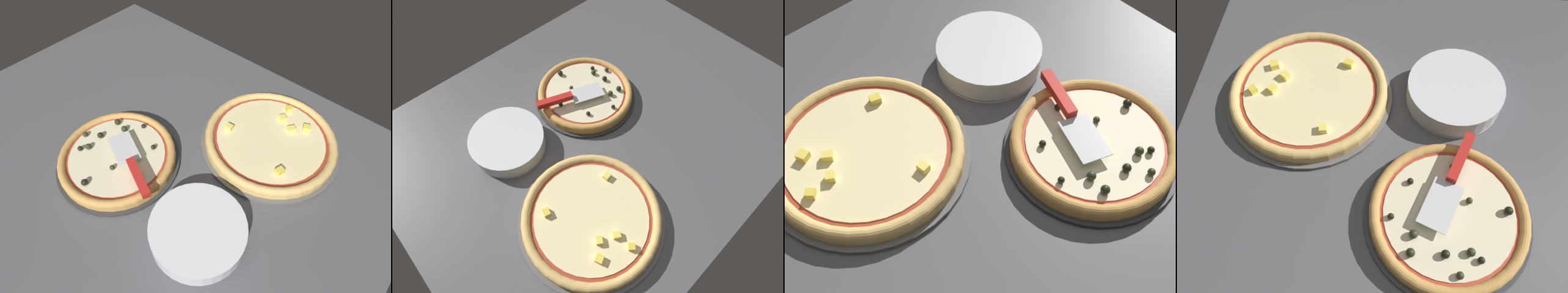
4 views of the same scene
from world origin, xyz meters
TOP-DOWN VIEW (x-y plane):
  - ground_plane at (0.00, 0.00)cm, footprint 138.27×106.53cm
  - pizza_pan_front at (-2.94, -11.45)cm, footprint 35.47×35.47cm
  - pizza_front at (-2.97, -11.45)cm, footprint 33.34×33.34cm
  - pizza_pan_back at (26.38, 22.87)cm, footprint 41.62×41.62cm
  - pizza_back at (26.39, 22.88)cm, footprint 39.12×39.12cm
  - serving_spatula at (6.35, -12.57)cm, footprint 23.19×12.47cm
  - plate_stack at (29.11, -13.22)cm, footprint 23.62×23.62cm

SIDE VIEW (x-z plane):
  - ground_plane at x=0.00cm, z-range -3.60..0.00cm
  - pizza_pan_front at x=-2.94cm, z-range 0.00..1.00cm
  - pizza_pan_back at x=26.38cm, z-range 0.00..1.00cm
  - pizza_back at x=26.39cm, z-range 0.64..4.41cm
  - pizza_front at x=-2.97cm, z-range 0.49..4.74cm
  - plate_stack at x=29.11cm, z-range 0.00..5.60cm
  - serving_spatula at x=6.35cm, z-range 5.04..7.04cm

